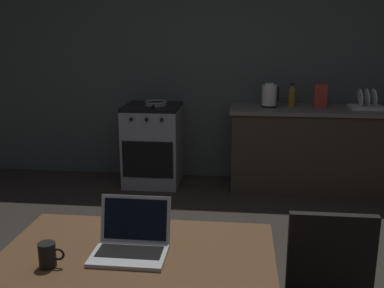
# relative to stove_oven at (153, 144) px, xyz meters

# --- Properties ---
(back_wall) EXTENTS (6.40, 0.10, 2.82)m
(back_wall) POSITION_rel_stove_oven_xyz_m (0.92, 0.35, 0.97)
(back_wall) COLOR #444947
(back_wall) RESTS_ON ground_plane
(kitchen_counter) EXTENTS (2.16, 0.64, 0.89)m
(kitchen_counter) POSITION_rel_stove_oven_xyz_m (1.93, 0.00, 0.00)
(kitchen_counter) COLOR #382D23
(kitchen_counter) RESTS_ON ground_plane
(stove_oven) EXTENTS (0.60, 0.62, 0.89)m
(stove_oven) POSITION_rel_stove_oven_xyz_m (0.00, 0.00, 0.00)
(stove_oven) COLOR gray
(stove_oven) RESTS_ON ground_plane
(dining_table) EXTENTS (1.20, 0.80, 0.73)m
(dining_table) POSITION_rel_stove_oven_xyz_m (0.53, -3.03, 0.21)
(dining_table) COLOR brown
(dining_table) RESTS_ON ground_plane
(laptop) EXTENTS (0.32, 0.28, 0.22)m
(laptop) POSITION_rel_stove_oven_xyz_m (0.50, -3.00, 0.33)
(laptop) COLOR silver
(laptop) RESTS_ON dining_table
(electric_kettle) EXTENTS (0.18, 0.16, 0.25)m
(electric_kettle) POSITION_rel_stove_oven_xyz_m (1.26, 0.00, 0.56)
(electric_kettle) COLOR black
(electric_kettle) RESTS_ON kitchen_counter
(frying_pan) EXTENTS (0.25, 0.42, 0.05)m
(frying_pan) POSITION_rel_stove_oven_xyz_m (0.05, -0.03, 0.47)
(frying_pan) COLOR gray
(frying_pan) RESTS_ON stove_oven
(coffee_mug) EXTENTS (0.11, 0.07, 0.10)m
(coffee_mug) POSITION_rel_stove_oven_xyz_m (0.19, -3.16, 0.34)
(coffee_mug) COLOR black
(coffee_mug) RESTS_ON dining_table
(cereal_box) EXTENTS (0.13, 0.05, 0.24)m
(cereal_box) POSITION_rel_stove_oven_xyz_m (1.79, 0.02, 0.57)
(cereal_box) COLOR #B2382D
(cereal_box) RESTS_ON kitchen_counter
(dish_rack) EXTENTS (0.34, 0.26, 0.21)m
(dish_rack) POSITION_rel_stove_oven_xyz_m (2.25, 0.00, 0.49)
(dish_rack) COLOR silver
(dish_rack) RESTS_ON kitchen_counter
(bottle_b) EXTENTS (0.08, 0.08, 0.25)m
(bottle_b) POSITION_rel_stove_oven_xyz_m (1.50, 0.08, 0.56)
(bottle_b) COLOR #8C601E
(bottle_b) RESTS_ON kitchen_counter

